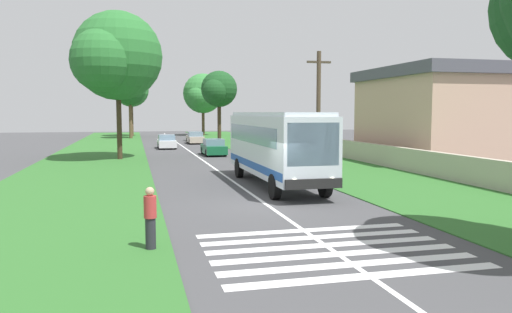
{
  "coord_description": "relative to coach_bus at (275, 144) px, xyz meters",
  "views": [
    {
      "loc": [
        -19.16,
        5.15,
        3.73
      ],
      "look_at": [
        3.95,
        -0.54,
        1.6
      ],
      "focal_mm": 34.77,
      "sensor_mm": 36.0,
      "label": 1
    }
  ],
  "objects": [
    {
      "name": "roadside_tree_left_0",
      "position": [
        55.59,
        7.35,
        4.92
      ],
      "size": [
        6.17,
        5.29,
        9.81
      ],
      "color": "brown",
      "rests_on": "grass_verge_left"
    },
    {
      "name": "grass_verge_right",
      "position": [
        10.03,
        -6.4,
        -2.13
      ],
      "size": [
        120.0,
        8.0,
        0.04
      ],
      "primitive_type": "cube",
      "color": "#2D6628",
      "rests_on": "ground"
    },
    {
      "name": "roadside_tree_left_2",
      "position": [
        48.82,
        7.5,
        4.64
      ],
      "size": [
        5.35,
        4.44,
        9.12
      ],
      "color": "brown",
      "rests_on": "grass_verge_left"
    },
    {
      "name": "pedestrian",
      "position": [
        -10.68,
        6.58,
        -1.24
      ],
      "size": [
        0.34,
        0.34,
        1.69
      ],
      "color": "#26262D",
      "rests_on": "grass_verge_left"
    },
    {
      "name": "roadside_wall",
      "position": [
        15.03,
        -9.8,
        -1.39
      ],
      "size": [
        70.0,
        0.4,
        1.44
      ],
      "primitive_type": "cube",
      "color": "#B2A893",
      "rests_on": "grass_verge_right"
    },
    {
      "name": "coach_bus",
      "position": [
        0.0,
        0.0,
        0.0
      ],
      "size": [
        11.16,
        2.62,
        3.73
      ],
      "color": "silver",
      "rests_on": "ground"
    },
    {
      "name": "roadside_tree_left_1",
      "position": [
        16.43,
        8.28,
        5.74
      ],
      "size": [
        8.6,
        6.89,
        11.5
      ],
      "color": "#3D2D1E",
      "rests_on": "grass_verge_left"
    },
    {
      "name": "roadside_tree_right_1",
      "position": [
        38.27,
        -3.47,
        4.38
      ],
      "size": [
        5.49,
        4.58,
        8.92
      ],
      "color": "#3D2D1E",
      "rests_on": "grass_verge_right"
    },
    {
      "name": "roadside_tree_right_0",
      "position": [
        55.61,
        -3.79,
        4.45
      ],
      "size": [
        7.18,
        6.35,
        9.88
      ],
      "color": "#4C3826",
      "rests_on": "grass_verge_right"
    },
    {
      "name": "zebra_crossing",
      "position": [
        -11.8,
        1.8,
        -2.14
      ],
      "size": [
        4.95,
        6.8,
        0.01
      ],
      "color": "silver",
      "rests_on": "ground"
    },
    {
      "name": "grass_verge_left",
      "position": [
        10.03,
        10.0,
        -2.13
      ],
      "size": [
        120.0,
        8.0,
        0.04
      ],
      "primitive_type": "cube",
      "color": "#2D6628",
      "rests_on": "ground"
    },
    {
      "name": "trailing_car_0",
      "position": [
        18.48,
        0.26,
        -1.48
      ],
      "size": [
        4.3,
        1.78,
        1.43
      ],
      "color": "#145933",
      "rests_on": "ground"
    },
    {
      "name": "ground",
      "position": [
        -4.97,
        1.8,
        -2.15
      ],
      "size": [
        160.0,
        160.0,
        0.0
      ],
      "primitive_type": "plane",
      "color": "#424244"
    },
    {
      "name": "trailing_car_1",
      "position": [
        27.64,
        3.7,
        -1.48
      ],
      "size": [
        4.3,
        1.78,
        1.43
      ],
      "color": "silver",
      "rests_on": "ground"
    },
    {
      "name": "utility_pole",
      "position": [
        2.15,
        -3.13,
        1.57
      ],
      "size": [
        0.24,
        1.4,
        7.08
      ],
      "color": "#473828",
      "rests_on": "grass_verge_right"
    },
    {
      "name": "trailing_car_2",
      "position": [
        34.95,
        -0.12,
        -1.48
      ],
      "size": [
        4.3,
        1.78,
        1.43
      ],
      "color": "#B7A893",
      "rests_on": "ground"
    },
    {
      "name": "centre_line",
      "position": [
        10.03,
        1.8,
        -2.14
      ],
      "size": [
        110.0,
        0.16,
        0.01
      ],
      "primitive_type": "cube",
      "color": "silver",
      "rests_on": "ground"
    },
    {
      "name": "roadside_building",
      "position": [
        8.97,
        -15.27,
        1.42
      ],
      "size": [
        11.81,
        8.88,
        7.04
      ],
      "color": "tan",
      "rests_on": "ground"
    }
  ]
}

